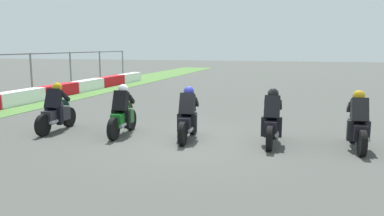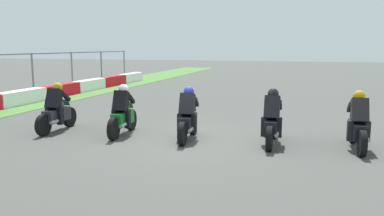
{
  "view_description": "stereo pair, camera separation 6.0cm",
  "coord_description": "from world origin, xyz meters",
  "px_view_note": "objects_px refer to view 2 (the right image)",
  "views": [
    {
      "loc": [
        -10.24,
        -2.96,
        2.62
      ],
      "look_at": [
        0.11,
        -0.0,
        0.9
      ],
      "focal_mm": 36.29,
      "sensor_mm": 36.0,
      "label": 1
    },
    {
      "loc": [
        -10.23,
        -3.01,
        2.62
      ],
      "look_at": [
        0.11,
        -0.0,
        0.9
      ],
      "focal_mm": 36.29,
      "sensor_mm": 36.0,
      "label": 2
    }
  ],
  "objects_px": {
    "rider_lane_c": "(188,118)",
    "rider_lane_e": "(57,111)",
    "rider_lane_b": "(272,122)",
    "rider_lane_d": "(123,114)",
    "rider_lane_a": "(358,125)"
  },
  "relations": [
    {
      "from": "rider_lane_c",
      "to": "rider_lane_e",
      "type": "xyz_separation_m",
      "value": [
        -0.07,
        4.25,
        0.0
      ]
    },
    {
      "from": "rider_lane_b",
      "to": "rider_lane_d",
      "type": "bearing_deg",
      "value": 90.67
    },
    {
      "from": "rider_lane_a",
      "to": "rider_lane_e",
      "type": "relative_size",
      "value": 1.0
    },
    {
      "from": "rider_lane_e",
      "to": "rider_lane_c",
      "type": "bearing_deg",
      "value": -91.02
    },
    {
      "from": "rider_lane_b",
      "to": "rider_lane_d",
      "type": "distance_m",
      "value": 4.36
    },
    {
      "from": "rider_lane_d",
      "to": "rider_lane_e",
      "type": "distance_m",
      "value": 2.21
    },
    {
      "from": "rider_lane_b",
      "to": "rider_lane_c",
      "type": "distance_m",
      "value": 2.32
    },
    {
      "from": "rider_lane_a",
      "to": "rider_lane_d",
      "type": "height_order",
      "value": "same"
    },
    {
      "from": "rider_lane_b",
      "to": "rider_lane_c",
      "type": "relative_size",
      "value": 1.0
    },
    {
      "from": "rider_lane_b",
      "to": "rider_lane_c",
      "type": "xyz_separation_m",
      "value": [
        -0.1,
        2.32,
        0.0
      ]
    },
    {
      "from": "rider_lane_a",
      "to": "rider_lane_e",
      "type": "bearing_deg",
      "value": 89.51
    },
    {
      "from": "rider_lane_b",
      "to": "rider_lane_c",
      "type": "height_order",
      "value": "same"
    },
    {
      "from": "rider_lane_b",
      "to": "rider_lane_e",
      "type": "height_order",
      "value": "same"
    },
    {
      "from": "rider_lane_c",
      "to": "rider_lane_e",
      "type": "height_order",
      "value": "same"
    },
    {
      "from": "rider_lane_c",
      "to": "rider_lane_d",
      "type": "distance_m",
      "value": 2.04
    }
  ]
}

